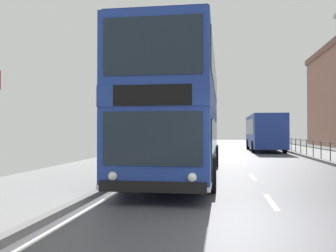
{
  "coord_description": "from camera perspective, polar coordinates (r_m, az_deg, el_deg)",
  "views": [
    {
      "loc": [
        -1.19,
        -6.22,
        1.64
      ],
      "look_at": [
        -2.87,
        5.68,
        1.83
      ],
      "focal_mm": 39.05,
      "sensor_mm": 36.0,
      "label": 1
    }
  ],
  "objects": [
    {
      "name": "double_decker_bus_main",
      "position": [
        13.52,
        2.01,
        1.98
      ],
      "size": [
        2.73,
        11.49,
        4.44
      ],
      "color": "navy",
      "rests_on": "ground"
    },
    {
      "name": "pedestrian_railing_far_kerb",
      "position": [
        21.38,
        23.37,
        -3.08
      ],
      "size": [
        0.05,
        29.36,
        1.0
      ],
      "color": "#2D3338",
      "rests_on": "ground"
    },
    {
      "name": "background_bus_far_lane",
      "position": [
        32.58,
        14.83,
        -0.85
      ],
      "size": [
        2.72,
        9.47,
        3.06
      ],
      "color": "navy",
      "rests_on": "ground"
    },
    {
      "name": "ground",
      "position": [
        6.44,
        12.43,
        -15.29
      ],
      "size": [
        15.8,
        140.0,
        0.2
      ],
      "color": "#49494E"
    }
  ]
}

